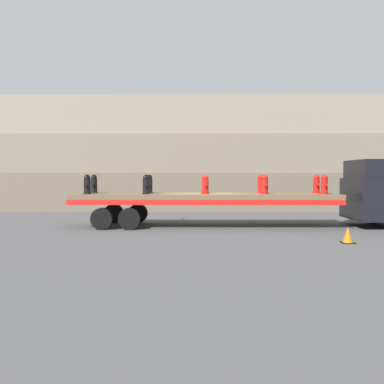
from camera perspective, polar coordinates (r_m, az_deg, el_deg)
name	(u,v)px	position (r m, az deg, el deg)	size (l,w,h in m)	color
ground_plane	(205,226)	(17.08, 1.74, -4.57)	(120.00, 120.00, 0.00)	#474749
rock_cliff	(203,154)	(25.04, 1.44, 5.06)	(60.00, 3.30, 6.49)	#665B4C
truck_cab	(380,193)	(18.43, 23.73, -0.11)	(2.20, 2.71, 2.63)	black
flatbed_trailer	(193,199)	(16.98, 0.17, -0.91)	(10.32, 2.57, 1.30)	brown
fire_hydrant_black_near_0	(87,185)	(16.96, -13.81, 0.96)	(0.32, 0.49, 0.75)	black
fire_hydrant_black_far_0	(94,184)	(18.02, -12.94, 1.04)	(0.32, 0.49, 0.75)	black
fire_hydrant_black_near_1	(146,185)	(16.54, -6.14, 0.98)	(0.32, 0.49, 0.75)	black
fire_hydrant_black_far_1	(149,184)	(17.62, -5.72, 1.06)	(0.32, 0.49, 0.75)	black
fire_hydrant_red_near_2	(205,185)	(16.42, 1.78, 0.98)	(0.32, 0.49, 0.75)	red
fire_hydrant_red_far_2	(205,184)	(17.51, 1.72, 1.06)	(0.32, 0.49, 0.75)	red
fire_hydrant_red_near_3	(265,185)	(16.62, 9.66, 0.96)	(0.32, 0.49, 0.75)	red
fire_hydrant_red_far_3	(260,184)	(17.69, 9.12, 1.05)	(0.32, 0.49, 0.75)	red
fire_hydrant_red_near_4	(324,185)	(17.12, 17.22, 0.93)	(0.32, 0.49, 0.75)	red
fire_hydrant_red_far_4	(316,184)	(18.16, 16.25, 1.02)	(0.32, 0.49, 0.75)	red
cargo_strap_rear	(91,174)	(17.48, -13.37, 2.29)	(0.05, 2.67, 0.01)	yellow
cargo_strap_middle	(148,174)	(17.07, -5.93, 2.34)	(0.05, 2.67, 0.01)	yellow
traffic_cone	(348,235)	(13.66, 20.06, -5.44)	(0.39, 0.39, 0.49)	black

